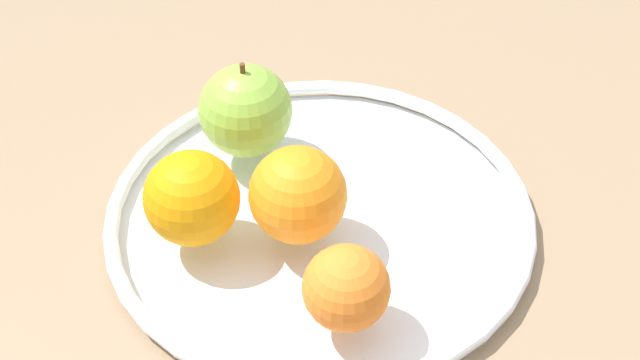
{
  "coord_description": "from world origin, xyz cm",
  "views": [
    {
      "loc": [
        -8.43,
        -51.12,
        53.28
      ],
      "look_at": [
        0.0,
        0.0,
        4.8
      ],
      "focal_mm": 51.68,
      "sensor_mm": 36.0,
      "label": 1
    }
  ],
  "objects_px": {
    "orange_back_right": "(298,195)",
    "fruit_bowl": "(320,215)",
    "orange_front_left": "(342,289)",
    "orange_center": "(192,198)",
    "apple": "(245,111)"
  },
  "relations": [
    {
      "from": "orange_back_right",
      "to": "fruit_bowl",
      "type": "bearing_deg",
      "value": 46.11
    },
    {
      "from": "orange_center",
      "to": "apple",
      "type": "bearing_deg",
      "value": 61.9
    },
    {
      "from": "orange_center",
      "to": "orange_back_right",
      "type": "bearing_deg",
      "value": -7.41
    },
    {
      "from": "fruit_bowl",
      "to": "apple",
      "type": "height_order",
      "value": "apple"
    },
    {
      "from": "fruit_bowl",
      "to": "orange_front_left",
      "type": "xyz_separation_m",
      "value": [
        -0.0,
        -0.11,
        0.04
      ]
    },
    {
      "from": "apple",
      "to": "orange_front_left",
      "type": "bearing_deg",
      "value": -76.75
    },
    {
      "from": "fruit_bowl",
      "to": "orange_back_right",
      "type": "relative_size",
      "value": 4.58
    },
    {
      "from": "orange_center",
      "to": "orange_back_right",
      "type": "distance_m",
      "value": 0.08
    },
    {
      "from": "apple",
      "to": "orange_back_right",
      "type": "xyz_separation_m",
      "value": [
        0.03,
        -0.1,
        -0.0
      ]
    },
    {
      "from": "fruit_bowl",
      "to": "orange_front_left",
      "type": "height_order",
      "value": "orange_front_left"
    },
    {
      "from": "fruit_bowl",
      "to": "orange_back_right",
      "type": "bearing_deg",
      "value": -133.89
    },
    {
      "from": "orange_front_left",
      "to": "orange_back_right",
      "type": "relative_size",
      "value": 0.82
    },
    {
      "from": "fruit_bowl",
      "to": "orange_center",
      "type": "distance_m",
      "value": 0.11
    },
    {
      "from": "orange_front_left",
      "to": "fruit_bowl",
      "type": "bearing_deg",
      "value": 88.45
    },
    {
      "from": "fruit_bowl",
      "to": "orange_front_left",
      "type": "bearing_deg",
      "value": -91.55
    }
  ]
}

